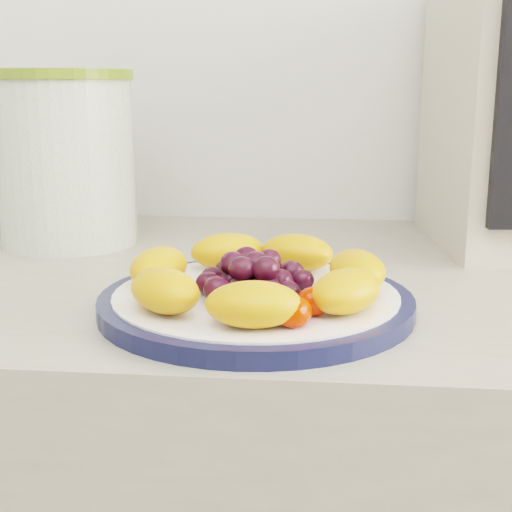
# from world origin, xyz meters

# --- Properties ---
(plate_rim) EXTENTS (0.28, 0.28, 0.01)m
(plate_rim) POSITION_xyz_m (0.00, 1.05, 0.91)
(plate_rim) COLOR #101639
(plate_rim) RESTS_ON counter
(plate_face) EXTENTS (0.25, 0.25, 0.02)m
(plate_face) POSITION_xyz_m (0.00, 1.05, 0.91)
(plate_face) COLOR white
(plate_face) RESTS_ON counter
(canister) EXTENTS (0.22, 0.22, 0.20)m
(canister) POSITION_xyz_m (-0.26, 1.30, 1.00)
(canister) COLOR #395E1D
(canister) RESTS_ON counter
(canister_lid) EXTENTS (0.22, 0.22, 0.01)m
(canister_lid) POSITION_xyz_m (-0.26, 1.30, 1.11)
(canister_lid) COLOR olive
(canister_lid) RESTS_ON canister
(fruit_plate) EXTENTS (0.24, 0.24, 0.04)m
(fruit_plate) POSITION_xyz_m (0.00, 1.05, 0.93)
(fruit_plate) COLOR orange
(fruit_plate) RESTS_ON plate_face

